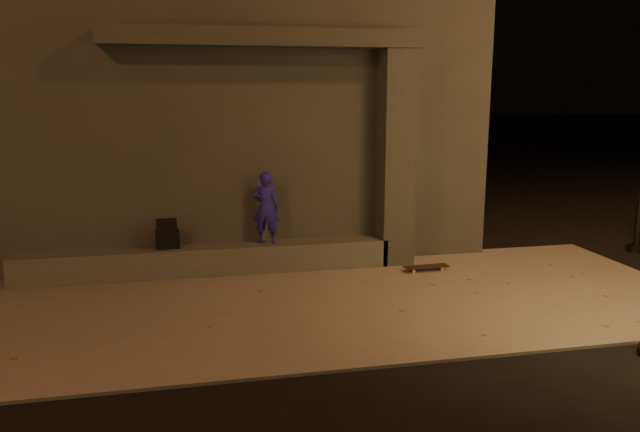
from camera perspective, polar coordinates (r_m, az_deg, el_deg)
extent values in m
plane|color=black|center=(7.14, 3.37, -13.27)|extent=(120.00, 120.00, 0.00)
cube|color=slate|center=(8.94, -0.07, -7.90)|extent=(11.00, 4.40, 0.04)
cube|color=#3A3835|center=(12.77, -8.83, 9.64)|extent=(9.00, 5.00, 5.20)
cube|color=#524F4A|center=(10.36, -10.28, -3.92)|extent=(6.00, 0.55, 0.45)
cube|color=#3A3835|center=(10.64, 6.96, 5.22)|extent=(0.55, 0.55, 3.60)
cube|color=#3A3835|center=(10.15, -5.15, 15.93)|extent=(5.00, 0.70, 0.28)
imported|color=#241AAC|center=(10.25, -4.96, 0.77)|extent=(0.50, 0.40, 1.19)
cube|color=black|center=(10.27, -13.77, -2.06)|extent=(0.38, 0.27, 0.30)
cube|color=black|center=(10.22, -13.84, -0.68)|extent=(0.32, 0.08, 0.21)
cube|color=black|center=(10.49, 9.69, -4.56)|extent=(0.76, 0.22, 0.02)
cylinder|color=tan|center=(10.67, 10.77, -4.60)|extent=(0.05, 0.03, 0.05)
cylinder|color=tan|center=(10.54, 11.09, -4.81)|extent=(0.05, 0.03, 0.05)
cylinder|color=tan|center=(10.47, 8.26, -4.82)|extent=(0.05, 0.03, 0.05)
cylinder|color=tan|center=(10.35, 8.57, -5.04)|extent=(0.05, 0.03, 0.05)
cube|color=#99999E|center=(10.60, 10.94, -4.54)|extent=(0.05, 0.16, 0.02)
cube|color=#99999E|center=(10.40, 8.42, -4.76)|extent=(0.05, 0.16, 0.02)
cylinder|color=black|center=(13.17, 26.96, -2.65)|extent=(0.36, 0.36, 0.10)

